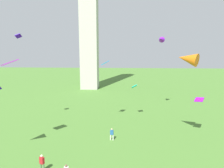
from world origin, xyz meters
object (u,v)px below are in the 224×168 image
person_4 (112,134)px  kite_flying_7 (105,63)px  kite_flying_1 (199,100)px  person_2 (42,162)px  kite_flying_5 (10,62)px  monument_obelisk (89,4)px  kite_flying_6 (18,36)px  kite_flying_3 (161,39)px  kite_flying_2 (188,59)px  kite_flying_0 (134,86)px

person_4 → kite_flying_7: size_ratio=1.04×
kite_flying_1 → kite_flying_7: bearing=100.0°
person_2 → person_4: 9.88m
person_2 → kite_flying_5: bearing=165.1°
person_2 → kite_flying_1: 20.85m
monument_obelisk → person_4: 43.80m
monument_obelisk → kite_flying_1: bearing=-59.0°
kite_flying_6 → kite_flying_3: bearing=-77.2°
kite_flying_5 → kite_flying_6: bearing=-117.8°
kite_flying_7 → kite_flying_1: bearing=-82.9°
kite_flying_3 → monument_obelisk: bearing=145.8°
monument_obelisk → kite_flying_5: bearing=-93.2°
kite_flying_6 → kite_flying_2: bearing=-110.4°
monument_obelisk → kite_flying_7: size_ratio=31.44×
person_2 → kite_flying_5: 11.10m
monument_obelisk → person_4: (8.70, -36.09, -23.25)m
kite_flying_5 → kite_flying_2: bearing=142.3°
monument_obelisk → kite_flying_3: 30.78m
kite_flying_2 → kite_flying_7: kite_flying_2 is taller
kite_flying_5 → kite_flying_6: size_ratio=1.61×
kite_flying_7 → kite_flying_2: bearing=-99.4°
kite_flying_1 → kite_flying_6: size_ratio=1.49×
kite_flying_0 → kite_flying_6: size_ratio=1.13×
kite_flying_0 → kite_flying_2: (5.72, -9.78, 5.13)m
kite_flying_1 → kite_flying_5: (-22.50, -5.96, 5.27)m
person_4 → kite_flying_3: kite_flying_3 is taller
kite_flying_2 → kite_flying_7: bearing=-88.6°
person_2 → kite_flying_0: (9.56, 16.78, 4.51)m
kite_flying_3 → kite_flying_7: 11.91m
person_4 → kite_flying_5: kite_flying_5 is taller
person_4 → kite_flying_5: 14.88m
person_2 → kite_flying_2: bearing=50.2°
kite_flying_1 → kite_flying_2: kite_flying_2 is taller
monument_obelisk → kite_flying_0: 34.83m
monument_obelisk → kite_flying_2: size_ratio=16.89×
kite_flying_3 → kite_flying_5: size_ratio=0.90×
kite_flying_6 → monument_obelisk: bearing=-17.9°
kite_flying_0 → person_2: bearing=149.9°
kite_flying_5 → person_4: bearing=152.1°
person_2 → kite_flying_7: kite_flying_7 is taller
kite_flying_1 → kite_flying_6: bearing=113.0°
person_4 → kite_flying_7: bearing=111.4°
monument_obelisk → kite_flying_6: monument_obelisk is taller
person_4 → kite_flying_3: size_ratio=0.87×
person_4 → kite_flying_3: 19.38m
kite_flying_3 → kite_flying_7: size_ratio=1.19×
kite_flying_1 → kite_flying_2: (-2.65, -2.85, 5.57)m
kite_flying_2 → kite_flying_3: kite_flying_3 is taller
person_4 → kite_flying_1: (11.60, 2.26, 4.16)m
monument_obelisk → kite_flying_1: (20.30, -33.82, -19.08)m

